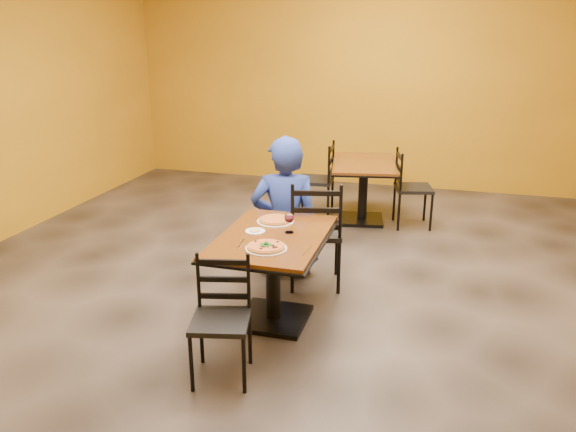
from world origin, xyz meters
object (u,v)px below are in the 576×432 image
(chair_main_far, at_px, (316,232))
(pizza_main, at_px, (266,246))
(diner, at_px, (285,206))
(chair_main_near, at_px, (221,322))
(pizza_far, at_px, (275,220))
(plate_far, at_px, (275,221))
(wine_glass, at_px, (289,222))
(table_main, at_px, (273,258))
(table_second, at_px, (364,178))
(chair_second_left, at_px, (315,180))
(side_plate, at_px, (255,231))
(chair_second_right, at_px, (414,189))
(plate_main, at_px, (266,248))

(chair_main_far, bearing_deg, pizza_main, 69.57)
(pizza_main, bearing_deg, diner, 99.82)
(chair_main_near, relative_size, pizza_far, 3.04)
(plate_far, bearing_deg, chair_main_near, -91.46)
(pizza_far, height_order, wine_glass, wine_glass)
(diner, height_order, pizza_main, diner)
(table_main, bearing_deg, table_second, 83.36)
(chair_second_left, xyz_separation_m, pizza_far, (0.22, -2.40, 0.29))
(chair_main_near, relative_size, chair_second_left, 0.89)
(chair_second_left, height_order, diner, diner)
(table_second, height_order, pizza_main, pizza_main)
(table_second, xyz_separation_m, diner, (-0.49, -1.75, 0.13))
(chair_second_left, bearing_deg, wine_glass, 4.71)
(chair_main_near, distance_m, pizza_far, 1.22)
(table_second, relative_size, wine_glass, 7.00)
(chair_main_near, height_order, side_plate, chair_main_near)
(chair_main_near, height_order, plate_far, chair_main_near)
(pizza_main, relative_size, wine_glass, 1.58)
(table_second, distance_m, chair_main_near, 3.60)
(plate_far, bearing_deg, table_main, -76.69)
(table_main, xyz_separation_m, wine_glass, (0.11, 0.09, 0.28))
(chair_second_right, distance_m, plate_far, 2.62)
(chair_main_near, bearing_deg, plate_far, 75.48)
(diner, bearing_deg, side_plate, 77.29)
(diner, distance_m, plate_far, 0.66)
(side_plate, relative_size, wine_glass, 0.89)
(chair_second_right, distance_m, diner, 2.08)
(chair_second_right, height_order, pizza_main, chair_second_right)
(pizza_far, bearing_deg, chair_main_far, 63.53)
(table_second, xyz_separation_m, chair_second_right, (0.60, 0.00, -0.09))
(plate_main, distance_m, pizza_far, 0.61)
(table_second, xyz_separation_m, plate_main, (-0.27, -3.01, 0.20))
(pizza_main, bearing_deg, table_main, 97.94)
(chair_second_right, bearing_deg, pizza_main, 149.67)
(plate_main, bearing_deg, diner, 99.82)
(plate_main, bearing_deg, chair_main_near, -104.25)
(plate_main, bearing_deg, side_plate, 121.09)
(plate_far, distance_m, wine_glass, 0.29)
(chair_second_left, bearing_deg, table_second, 86.07)
(diner, distance_m, plate_main, 1.27)
(table_main, distance_m, table_second, 2.73)
(wine_glass, bearing_deg, chair_second_left, 98.64)
(chair_main_near, xyz_separation_m, plate_main, (0.14, 0.57, 0.33))
(table_main, distance_m, plate_far, 0.37)
(table_main, bearing_deg, chair_main_near, -96.79)
(table_main, height_order, wine_glass, wine_glass)
(diner, height_order, side_plate, diner)
(chair_second_left, distance_m, wine_glass, 2.67)
(plate_main, xyz_separation_m, side_plate, (-0.20, 0.33, 0.00))
(chair_main_near, xyz_separation_m, chair_second_right, (1.02, 3.57, 0.04))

